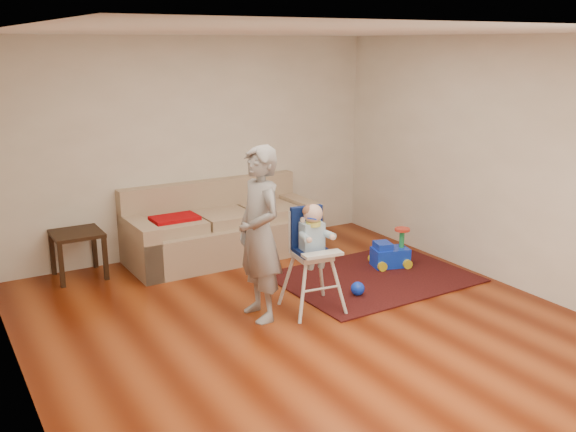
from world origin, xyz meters
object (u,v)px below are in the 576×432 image
ride_on_toy (391,247)px  high_chair (312,260)px  toy_ball (358,289)px  side_table (78,254)px  sofa (223,221)px  adult (259,234)px

ride_on_toy → high_chair: 1.63m
toy_ball → high_chair: size_ratio=0.13×
toy_ball → high_chair: bearing=-176.2°
side_table → high_chair: (1.80, -2.15, 0.26)m
sofa → toy_ball: sofa is taller
high_chair → adult: size_ratio=0.65×
sofa → adult: adult is taller
sofa → side_table: 1.76m
side_table → ride_on_toy: bearing=-25.3°
side_table → adult: size_ratio=0.32×
sofa → adult: bearing=-105.1°
side_table → ride_on_toy: 3.64m
ride_on_toy → high_chair: size_ratio=0.42×
sofa → toy_ball: bearing=-71.9°
side_table → toy_ball: side_table is taller
sofa → toy_ball: 2.07m
side_table → high_chair: 2.82m
high_chair → adult: bearing=175.3°
high_chair → adult: 0.63m
ride_on_toy → toy_ball: 1.06m
toy_ball → sofa: bearing=109.1°
side_table → adult: adult is taller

